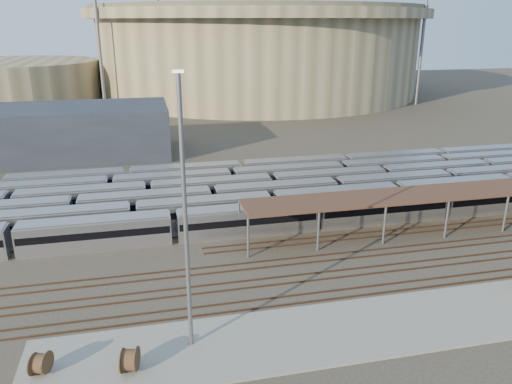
% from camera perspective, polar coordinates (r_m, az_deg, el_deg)
% --- Properties ---
extents(ground, '(420.00, 420.00, 0.00)m').
position_cam_1_polar(ground, '(59.86, 6.94, -7.20)').
color(ground, '#383026').
rests_on(ground, ground).
extents(apron, '(50.00, 9.00, 0.20)m').
position_cam_1_polar(apron, '(46.13, 7.30, -15.75)').
color(apron, gray).
rests_on(apron, ground).
extents(subway_trains, '(124.68, 23.90, 3.60)m').
position_cam_1_polar(subway_trains, '(74.78, 0.07, -0.12)').
color(subway_trains, silver).
rests_on(subway_trains, ground).
extents(inspection_shed, '(60.30, 6.00, 5.30)m').
position_cam_1_polar(inspection_shed, '(71.27, 22.91, 0.05)').
color(inspection_shed, slate).
rests_on(inspection_shed, ground).
extents(empty_tracks, '(170.00, 9.62, 0.18)m').
position_cam_1_polar(empty_tracks, '(55.67, 8.68, -9.31)').
color(empty_tracks, '#4C3323').
rests_on(empty_tracks, ground).
extents(stadium, '(124.00, 124.00, 32.50)m').
position_cam_1_polar(stadium, '(195.61, 0.13, 16.10)').
color(stadium, gray).
rests_on(stadium, ground).
extents(secondary_arena, '(56.00, 56.00, 14.00)m').
position_cam_1_polar(secondary_arena, '(186.01, -26.08, 11.15)').
color(secondary_arena, gray).
rests_on(secondary_arena, ground).
extents(service_building, '(42.00, 20.00, 10.00)m').
position_cam_1_polar(service_building, '(108.71, -21.26, 6.40)').
color(service_building, '#1E232D').
rests_on(service_building, ground).
extents(floodlight_0, '(4.00, 1.00, 38.40)m').
position_cam_1_polar(floodlight_0, '(160.87, -17.53, 16.13)').
color(floodlight_0, slate).
rests_on(floodlight_0, ground).
extents(floodlight_2, '(4.00, 1.00, 38.40)m').
position_cam_1_polar(floodlight_2, '(174.76, 18.48, 16.20)').
color(floodlight_2, slate).
rests_on(floodlight_2, ground).
extents(floodlight_3, '(4.00, 1.00, 38.40)m').
position_cam_1_polar(floodlight_3, '(210.64, -10.92, 17.11)').
color(floodlight_3, slate).
rests_on(floodlight_3, ground).
extents(cable_reel_west, '(1.55, 2.19, 1.99)m').
position_cam_1_polar(cable_reel_west, '(42.26, -14.23, -18.08)').
color(cable_reel_west, '#553422').
rests_on(cable_reel_west, apron).
extents(cable_reel_east, '(1.60, 2.05, 1.81)m').
position_cam_1_polar(cable_reel_east, '(44.18, -23.40, -17.53)').
color(cable_reel_east, '#553422').
rests_on(cable_reel_east, apron).
extents(yard_light_pole, '(0.82, 0.36, 22.79)m').
position_cam_1_polar(yard_light_pole, '(39.24, -8.08, -3.04)').
color(yard_light_pole, slate).
rests_on(yard_light_pole, apron).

